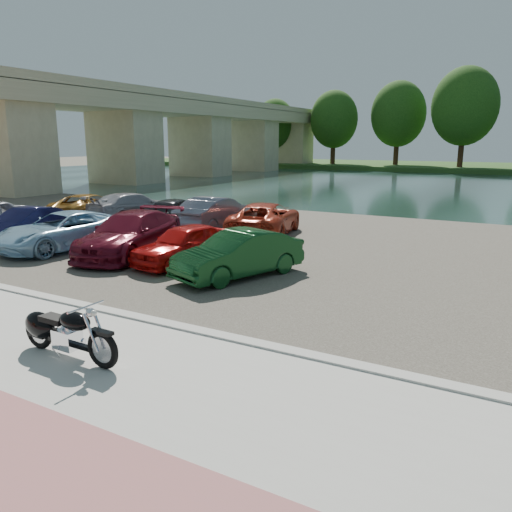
{
  "coord_description": "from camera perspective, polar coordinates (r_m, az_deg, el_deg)",
  "views": [
    {
      "loc": [
        6.03,
        -5.67,
        3.82
      ],
      "look_at": [
        0.24,
        4.66,
        1.1
      ],
      "focal_mm": 35.0,
      "sensor_mm": 36.0,
      "label": 1
    }
  ],
  "objects": [
    {
      "name": "car_2",
      "position": [
        19.19,
        -21.13,
        2.72
      ],
      "size": [
        2.83,
        5.04,
        1.33
      ],
      "primitive_type": "imported",
      "rotation": [
        0.0,
        0.0,
        -0.13
      ],
      "color": "#97C1DC",
      "rests_on": "parking_lot"
    },
    {
      "name": "car_3",
      "position": [
        17.45,
        -14.14,
        2.45
      ],
      "size": [
        3.04,
        5.31,
        1.45
      ],
      "primitive_type": "imported",
      "rotation": [
        0.0,
        0.0,
        0.21
      ],
      "color": "#5B0D1D",
      "rests_on": "parking_lot"
    },
    {
      "name": "car_10",
      "position": [
        20.7,
        1.03,
        4.3
      ],
      "size": [
        3.32,
        5.25,
        1.35
      ],
      "primitive_type": "imported",
      "rotation": [
        0.0,
        0.0,
        3.38
      ],
      "color": "#AD321C",
      "rests_on": "parking_lot"
    },
    {
      "name": "car_8",
      "position": [
        23.24,
        -9.38,
        5.07
      ],
      "size": [
        2.61,
        4.21,
        1.34
      ],
      "primitive_type": "imported",
      "rotation": [
        0.0,
        0.0,
        3.42
      ],
      "color": "black",
      "rests_on": "parking_lot"
    },
    {
      "name": "river",
      "position": [
        46.22,
        21.84,
        7.27
      ],
      "size": [
        120.0,
        40.0,
        0.0
      ],
      "primitive_type": "cube",
      "color": "#1A2F2A",
      "rests_on": "ground"
    },
    {
      "name": "bridge",
      "position": [
        57.8,
        -7.05,
        14.52
      ],
      "size": [
        7.0,
        56.0,
        8.55
      ],
      "color": "tan",
      "rests_on": "ground"
    },
    {
      "name": "car_1",
      "position": [
        21.39,
        -24.79,
        3.29
      ],
      "size": [
        1.94,
        4.04,
        1.28
      ],
      "primitive_type": "imported",
      "rotation": [
        0.0,
        0.0,
        0.16
      ],
      "color": "#111136",
      "rests_on": "parking_lot"
    },
    {
      "name": "promenade",
      "position": [
        8.51,
        -21.2,
        -14.31
      ],
      "size": [
        60.0,
        6.0,
        0.1
      ],
      "primitive_type": "cube",
      "color": "#B5B2AA",
      "rests_on": "ground"
    },
    {
      "name": "car_7",
      "position": [
        25.28,
        -13.92,
        5.51
      ],
      "size": [
        2.55,
        4.92,
        1.36
      ],
      "primitive_type": "imported",
      "rotation": [
        0.0,
        0.0,
        3.0
      ],
      "color": "#97959D",
      "rests_on": "parking_lot"
    },
    {
      "name": "car_4",
      "position": [
        15.84,
        -8.14,
        1.34
      ],
      "size": [
        2.03,
        3.89,
        1.26
      ],
      "primitive_type": "imported",
      "rotation": [
        0.0,
        0.0,
        -0.15
      ],
      "color": "#B60E0C",
      "rests_on": "parking_lot"
    },
    {
      "name": "car_5",
      "position": [
        14.18,
        -1.98,
        0.2
      ],
      "size": [
        2.63,
        4.21,
        1.31
      ],
      "primitive_type": "imported",
      "rotation": [
        0.0,
        0.0,
        -0.34
      ],
      "color": "#113E1A",
      "rests_on": "parking_lot"
    },
    {
      "name": "far_bank",
      "position": [
        77.98,
        25.13,
        9.14
      ],
      "size": [
        120.0,
        24.0,
        0.6
      ],
      "primitive_type": "cube",
      "color": "#294719",
      "rests_on": "ground"
    },
    {
      "name": "parking_lot",
      "position": [
        18.13,
        9.16,
        0.66
      ],
      "size": [
        60.0,
        18.0,
        0.04
      ],
      "primitive_type": "cube",
      "color": "#3F3B33",
      "rests_on": "ground"
    },
    {
      "name": "car_6",
      "position": [
        26.68,
        -18.51,
        5.45
      ],
      "size": [
        2.7,
        4.69,
        1.23
      ],
      "primitive_type": "imported",
      "rotation": [
        0.0,
        0.0,
        3.3
      ],
      "color": "#A36F25",
      "rests_on": "parking_lot"
    },
    {
      "name": "kerb",
      "position": [
        10.45,
        -8.42,
        -8.24
      ],
      "size": [
        60.0,
        0.3,
        0.14
      ],
      "primitive_type": "cube",
      "color": "#B5B2AA",
      "rests_on": "ground"
    },
    {
      "name": "motorcycle",
      "position": [
        9.54,
        -21.42,
        -7.96
      ],
      "size": [
        2.33,
        0.75,
        1.05
      ],
      "rotation": [
        0.0,
        0.0,
        -0.02
      ],
      "color": "black",
      "rests_on": "promenade"
    },
    {
      "name": "ground",
      "position": [
        9.11,
        -16.26,
        -12.39
      ],
      "size": [
        200.0,
        200.0,
        0.0
      ],
      "primitive_type": "plane",
      "color": "#595447",
      "rests_on": "ground"
    },
    {
      "name": "car_9",
      "position": [
        22.12,
        -4.58,
        4.93
      ],
      "size": [
        1.59,
        4.38,
        1.44
      ],
      "primitive_type": "imported",
      "rotation": [
        0.0,
        0.0,
        3.12
      ],
      "color": "slate",
      "rests_on": "parking_lot"
    }
  ]
}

